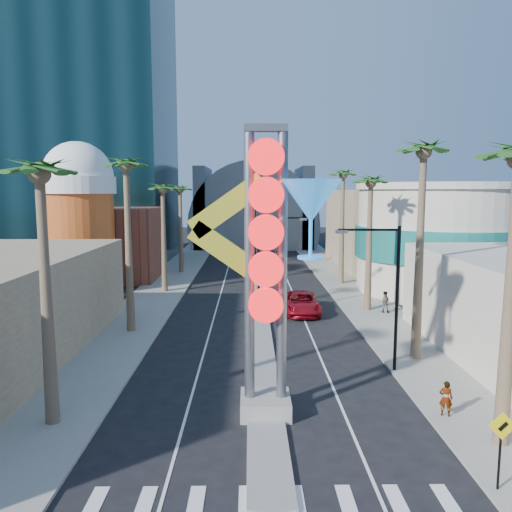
{
  "coord_description": "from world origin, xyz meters",
  "views": [
    {
      "loc": [
        -0.68,
        -18.06,
        9.79
      ],
      "look_at": [
        -0.19,
        20.68,
        4.78
      ],
      "focal_mm": 35.0,
      "sensor_mm": 36.0,
      "label": 1
    }
  ],
  "objects_px": {
    "red_pickup": "(301,303)",
    "pedestrian_b": "(385,302)",
    "neon_sign": "(285,250)",
    "pedestrian_a": "(446,398)"
  },
  "relations": [
    {
      "from": "red_pickup",
      "to": "pedestrian_b",
      "type": "xyz_separation_m",
      "value": [
        6.66,
        -0.43,
        0.17
      ]
    },
    {
      "from": "red_pickup",
      "to": "neon_sign",
      "type": "bearing_deg",
      "value": -97.15
    },
    {
      "from": "neon_sign",
      "to": "pedestrian_b",
      "type": "distance_m",
      "value": 21.26
    },
    {
      "from": "neon_sign",
      "to": "pedestrian_b",
      "type": "height_order",
      "value": "neon_sign"
    },
    {
      "from": "neon_sign",
      "to": "pedestrian_b",
      "type": "relative_size",
      "value": 7.27
    },
    {
      "from": "pedestrian_b",
      "to": "neon_sign",
      "type": "bearing_deg",
      "value": 79.14
    },
    {
      "from": "neon_sign",
      "to": "pedestrian_a",
      "type": "bearing_deg",
      "value": -4.75
    },
    {
      "from": "red_pickup",
      "to": "pedestrian_a",
      "type": "height_order",
      "value": "pedestrian_a"
    },
    {
      "from": "pedestrian_a",
      "to": "red_pickup",
      "type": "bearing_deg",
      "value": -59.18
    },
    {
      "from": "red_pickup",
      "to": "pedestrian_a",
      "type": "distance_m",
      "value": 19.53
    }
  ]
}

